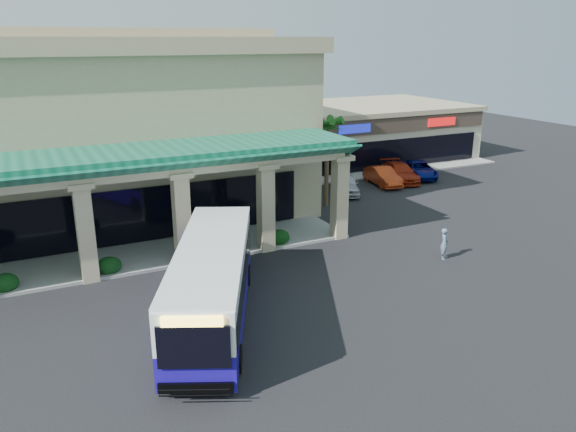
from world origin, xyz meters
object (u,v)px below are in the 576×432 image
car_white (383,176)px  car_silver (346,184)px  transit_bus (213,284)px  car_gray (419,169)px  pedestrian (444,244)px  car_red (400,172)px

car_white → car_silver: bearing=-158.7°
transit_bus → car_gray: bearing=59.1°
pedestrian → car_gray: bearing=0.8°
pedestrian → car_red: 16.37m
pedestrian → car_gray: pedestrian is taller
pedestrian → car_red: pedestrian is taller
car_white → car_gray: size_ratio=0.89×
car_white → car_red: size_ratio=0.87×
transit_bus → car_red: transit_bus is taller
car_red → car_gray: 2.18m
car_silver → car_white: (3.86, 0.86, -0.02)m
car_silver → pedestrian: bearing=-75.4°
car_silver → car_white: car_silver is taller
car_white → pedestrian: bearing=-104.6°
transit_bus → car_white: bearing=63.2°
pedestrian → car_silver: size_ratio=0.39×
transit_bus → car_gray: size_ratio=2.40×
pedestrian → car_red: bearing=6.4°
pedestrian → car_silver: pedestrian is taller
transit_bus → car_silver: (14.88, 14.06, -0.87)m
transit_bus → pedestrian: size_ratio=6.94×
car_silver → car_red: bearing=36.7°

